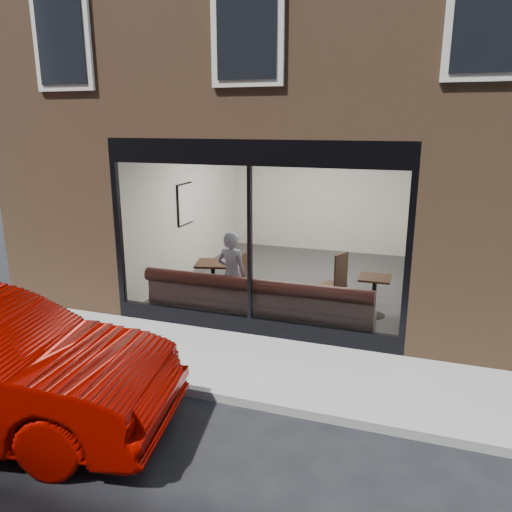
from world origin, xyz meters
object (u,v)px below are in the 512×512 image
(person, at_px, (232,275))
(cafe_table_left, at_px, (213,263))
(cafe_chair_right, at_px, (332,286))
(cafe_chair_left, at_px, (233,288))
(cafe_table_right, at_px, (375,278))
(banquette, at_px, (258,313))

(person, distance_m, cafe_table_left, 1.06)
(cafe_chair_right, bearing_deg, person, 69.69)
(person, relative_size, cafe_chair_right, 3.56)
(cafe_table_left, height_order, cafe_chair_right, cafe_table_left)
(cafe_chair_right, bearing_deg, cafe_chair_left, 44.76)
(cafe_table_right, bearing_deg, banquette, -150.60)
(cafe_table_left, relative_size, cafe_chair_right, 1.45)
(banquette, height_order, person, person)
(person, relative_size, cafe_table_right, 2.90)
(cafe_table_left, relative_size, cafe_chair_left, 1.57)
(cafe_chair_left, bearing_deg, cafe_table_left, 20.62)
(person, bearing_deg, cafe_table_right, -151.58)
(banquette, height_order, cafe_table_left, cafe_table_left)
(cafe_table_right, relative_size, cafe_chair_right, 1.23)
(banquette, height_order, cafe_table_right, cafe_table_right)
(person, relative_size, cafe_chair_left, 3.86)
(banquette, xyz_separation_m, cafe_table_left, (-1.28, 0.99, 0.52))
(cafe_table_left, height_order, cafe_chair_left, cafe_table_left)
(cafe_table_right, height_order, cafe_chair_left, cafe_table_right)
(person, bearing_deg, cafe_table_left, -37.88)
(cafe_table_left, height_order, cafe_table_right, cafe_table_left)
(person, distance_m, cafe_table_right, 2.57)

